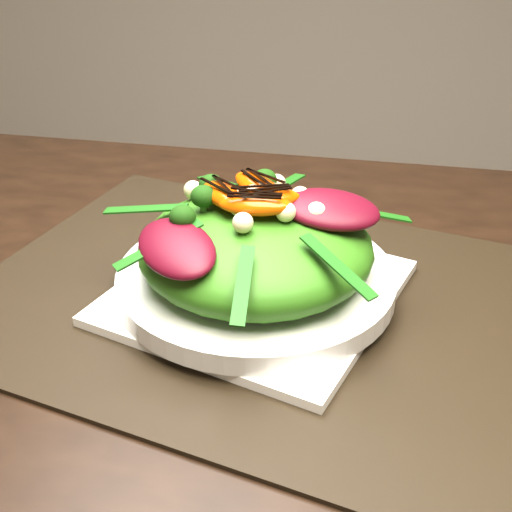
% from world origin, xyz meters
% --- Properties ---
extents(dining_table, '(1.60, 0.90, 0.75)m').
position_xyz_m(dining_table, '(0.00, 0.00, 0.73)').
color(dining_table, black).
rests_on(dining_table, floor).
extents(placemat, '(0.59, 0.50, 0.00)m').
position_xyz_m(placemat, '(-0.09, 0.08, 0.75)').
color(placemat, black).
rests_on(placemat, dining_table).
extents(plate_base, '(0.29, 0.29, 0.01)m').
position_xyz_m(plate_base, '(-0.09, 0.08, 0.76)').
color(plate_base, white).
rests_on(plate_base, placemat).
extents(salad_bowl, '(0.33, 0.33, 0.02)m').
position_xyz_m(salad_bowl, '(-0.09, 0.08, 0.77)').
color(salad_bowl, silver).
rests_on(salad_bowl, plate_base).
extents(lettuce_mound, '(0.27, 0.27, 0.07)m').
position_xyz_m(lettuce_mound, '(-0.09, 0.08, 0.81)').
color(lettuce_mound, '#306613').
rests_on(lettuce_mound, salad_bowl).
extents(radicchio_leaf, '(0.09, 0.07, 0.02)m').
position_xyz_m(radicchio_leaf, '(-0.03, 0.10, 0.84)').
color(radicchio_leaf, '#3F0611').
rests_on(radicchio_leaf, lettuce_mound).
extents(orange_segment, '(0.07, 0.04, 0.02)m').
position_xyz_m(orange_segment, '(-0.09, 0.10, 0.85)').
color(orange_segment, '#C63803').
rests_on(orange_segment, lettuce_mound).
extents(broccoli_floret, '(0.03, 0.03, 0.03)m').
position_xyz_m(broccoli_floret, '(-0.16, 0.12, 0.85)').
color(broccoli_floret, '#13360A').
rests_on(broccoli_floret, lettuce_mound).
extents(macadamia_nut, '(0.02, 0.02, 0.02)m').
position_xyz_m(macadamia_nut, '(-0.07, 0.04, 0.85)').
color(macadamia_nut, '#C9B58E').
rests_on(macadamia_nut, lettuce_mound).
extents(balsamic_drizzle, '(0.05, 0.01, 0.00)m').
position_xyz_m(balsamic_drizzle, '(-0.09, 0.10, 0.86)').
color(balsamic_drizzle, black).
rests_on(balsamic_drizzle, orange_segment).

